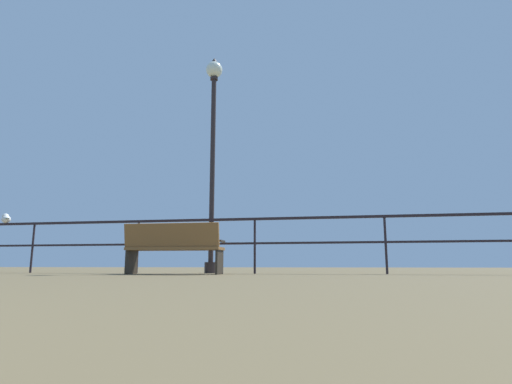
% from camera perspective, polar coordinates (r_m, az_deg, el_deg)
% --- Properties ---
extents(pier_railing, '(21.77, 0.05, 1.07)m').
position_cam_1_polar(pier_railing, '(8.35, -8.36, -5.52)').
color(pier_railing, black).
rests_on(pier_railing, ground_plane).
extents(bench_near_left, '(1.74, 0.67, 0.89)m').
position_cam_1_polar(bench_near_left, '(7.58, -11.25, -7.22)').
color(bench_near_left, brown).
rests_on(bench_near_left, ground_plane).
extents(lamppost_center, '(0.36, 0.36, 4.62)m').
position_cam_1_polar(lamppost_center, '(8.92, -5.90, 8.16)').
color(lamppost_center, '#292223').
rests_on(lamppost_center, ground_plane).
extents(seagull_on_rail, '(0.39, 0.36, 0.22)m').
position_cam_1_polar(seagull_on_rail, '(10.65, -31.05, -3.14)').
color(seagull_on_rail, silver).
rests_on(seagull_on_rail, pier_railing).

